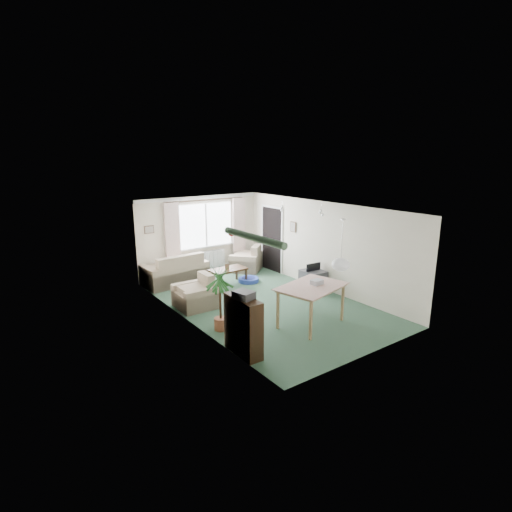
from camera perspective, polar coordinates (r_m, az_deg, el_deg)
ground at (r=10.01m, az=1.01°, el=-6.74°), size 6.50×6.50×0.00m
window at (r=12.36m, az=-7.20°, el=4.42°), size 1.80×0.03×1.30m
curtain_rod at (r=12.19m, az=-7.13°, el=7.94°), size 2.60×0.03×0.03m
curtain_left at (r=11.82m, az=-11.83°, el=2.64°), size 0.45×0.08×2.00m
curtain_right at (r=12.90m, az=-2.46°, el=3.89°), size 0.45×0.08×2.00m
radiator at (r=12.56m, az=-6.96°, el=-0.55°), size 1.20×0.10×0.55m
doorway at (r=12.57m, az=2.31°, el=2.36°), size 0.03×0.95×2.00m
pendant_lamp at (r=8.06m, az=12.02°, el=-1.21°), size 0.36×0.36×0.36m
tinsel_garland at (r=6.49m, az=-0.39°, el=2.66°), size 1.60×1.60×0.12m
bauble_cluster_a at (r=10.94m, az=3.73°, el=7.05°), size 0.20×0.20×0.20m
bauble_cluster_b at (r=10.26m, az=9.31°, el=6.42°), size 0.20×0.20×0.20m
wall_picture_back at (r=11.62m, az=-15.03°, el=3.67°), size 0.28×0.03×0.22m
wall_picture_right at (r=11.71m, az=5.33°, el=4.17°), size 0.03×0.24×0.30m
sofa at (r=11.62m, az=-11.54°, el=-1.75°), size 1.82×1.04×0.88m
armchair_corner at (r=12.68m, az=-1.45°, el=-0.26°), size 1.27×1.26×0.82m
armchair_left at (r=9.73m, az=-8.77°, el=-5.03°), size 0.86×0.91×0.80m
coffee_table at (r=11.36m, az=-4.03°, el=-2.95°), size 1.05×0.61×0.46m
photo_frame at (r=11.22m, az=-4.16°, el=-1.52°), size 0.12×0.05×0.16m
bookshelf at (r=7.42m, az=-1.84°, el=-9.93°), size 0.32×0.90×1.09m
hifi_box at (r=7.13m, az=-1.75°, el=-5.58°), size 0.35×0.40×0.14m
houseplant at (r=8.34m, az=-5.13°, el=-6.04°), size 0.78×0.78×1.40m
dining_table at (r=8.74m, az=7.87°, el=-7.05°), size 1.56×1.22×0.86m
gift_box at (r=8.69m, az=8.68°, el=-3.77°), size 0.26×0.20×0.12m
tv_cube at (r=10.97m, az=8.14°, el=-3.46°), size 0.58×0.64×0.55m
pet_bed at (r=11.62m, az=-1.08°, el=-3.42°), size 0.67×0.67×0.12m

